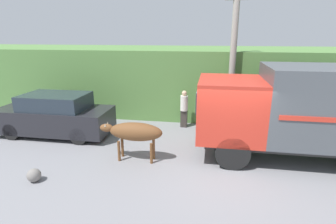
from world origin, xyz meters
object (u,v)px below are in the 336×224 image
object	(u,v)px
pedestrian_on_hill	(184,107)
utility_pole	(233,56)
roadside_rock	(34,175)
brown_cow	(134,132)
parked_suv	(55,116)
cargo_truck	(312,109)

from	to	relation	value
pedestrian_on_hill	utility_pole	size ratio (longest dim) A/B	0.27
pedestrian_on_hill	roadside_rock	distance (m)	6.40
brown_cow	parked_suv	distance (m)	4.17
cargo_truck	utility_pole	size ratio (longest dim) A/B	1.14
brown_cow	pedestrian_on_hill	size ratio (longest dim) A/B	1.26
parked_suv	utility_pole	distance (m)	7.68
utility_pole	parked_suv	bearing A→B (deg)	-163.48
cargo_truck	roadside_rock	xyz separation A→B (m)	(-7.97, -2.76, -1.53)
utility_pole	brown_cow	bearing A→B (deg)	-130.66
cargo_truck	pedestrian_on_hill	bearing A→B (deg)	153.24
utility_pole	roadside_rock	distance (m)	8.38
pedestrian_on_hill	roadside_rock	world-z (taller)	pedestrian_on_hill
parked_suv	utility_pole	xyz separation A→B (m)	(7.02, 2.08, 2.30)
pedestrian_on_hill	parked_suv	bearing A→B (deg)	23.65
brown_cow	pedestrian_on_hill	xyz separation A→B (m)	(1.24, 3.43, -0.06)
parked_suv	roadside_rock	distance (m)	3.73
cargo_truck	utility_pole	xyz separation A→B (m)	(-2.34, 2.72, 1.40)
parked_suv	roadside_rock	size ratio (longest dim) A/B	11.96
pedestrian_on_hill	utility_pole	bearing A→B (deg)	-167.72
cargo_truck	parked_suv	world-z (taller)	cargo_truck
utility_pole	roadside_rock	xyz separation A→B (m)	(-5.63, -5.48, -2.93)
brown_cow	parked_suv	world-z (taller)	parked_suv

